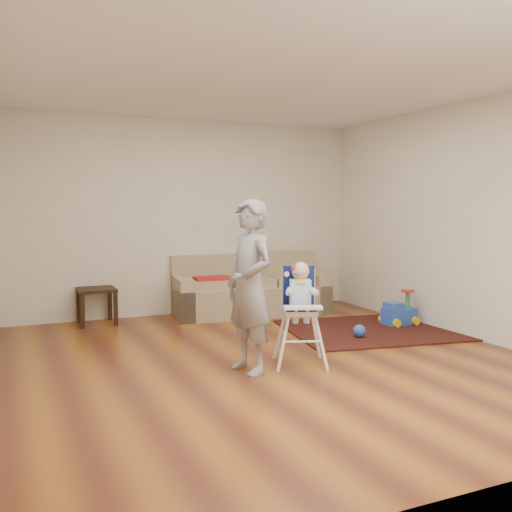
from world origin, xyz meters
name	(u,v)px	position (x,y,z in m)	size (l,w,h in m)	color
ground	(273,361)	(0.00, 0.00, 0.00)	(5.50, 5.50, 0.00)	#532515
room_envelope	(251,171)	(0.00, 0.53, 1.88)	(5.04, 5.52, 2.72)	white
sofa	(250,285)	(0.76, 2.30, 0.41)	(2.21, 1.10, 0.82)	gray
side_table	(97,306)	(-1.31, 2.48, 0.23)	(0.46, 0.46, 0.46)	black
area_rug	(379,329)	(1.79, 0.70, 0.01)	(2.21, 1.66, 0.02)	black
ride_on_toy	(399,307)	(2.18, 0.82, 0.24)	(0.40, 0.29, 0.44)	blue
toy_ball	(359,331)	(1.30, 0.43, 0.09)	(0.15, 0.15, 0.15)	blue
high_chair	(300,315)	(0.18, -0.23, 0.48)	(0.60, 0.60, 0.99)	white
adult	(250,286)	(-0.35, -0.24, 0.79)	(0.57, 0.38, 1.58)	gray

